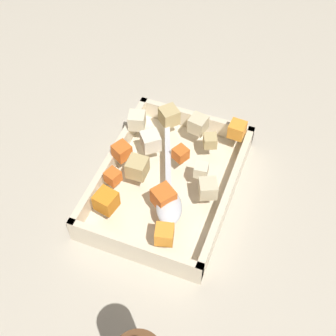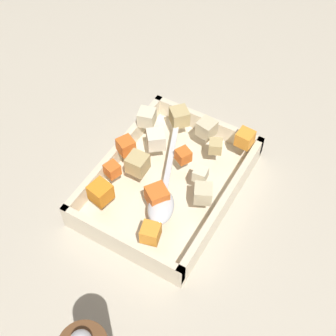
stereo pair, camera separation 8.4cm
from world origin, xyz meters
name	(u,v)px [view 2 (the right image)]	position (x,y,z in m)	size (l,w,h in m)	color
ground_plane	(157,190)	(0.00, 0.00, 0.00)	(4.00, 4.00, 0.00)	#BCB29E
baking_dish	(168,184)	(0.01, -0.02, 0.02)	(0.32, 0.24, 0.05)	beige
carrot_chunk_far_right	(151,233)	(-0.12, -0.06, 0.07)	(0.03, 0.03, 0.03)	orange
carrot_chunk_mid_left	(245,138)	(0.14, -0.11, 0.07)	(0.03, 0.03, 0.03)	orange
carrot_chunk_heap_side	(126,146)	(0.01, 0.07, 0.07)	(0.03, 0.03, 0.03)	orange
carrot_chunk_near_spoon	(183,155)	(0.05, -0.03, 0.07)	(0.02, 0.02, 0.02)	orange
carrot_chunk_corner_se	(101,192)	(-0.09, 0.05, 0.07)	(0.03, 0.03, 0.03)	orange
carrot_chunk_near_right	(112,170)	(-0.04, 0.06, 0.07)	(0.02, 0.02, 0.02)	orange
carrot_chunk_front_center	(157,196)	(-0.05, -0.03, 0.07)	(0.03, 0.03, 0.03)	orange
potato_chunk_far_left	(215,146)	(0.10, -0.07, 0.07)	(0.02, 0.02, 0.02)	tan
potato_chunk_corner_ne	(200,174)	(0.03, -0.07, 0.07)	(0.02, 0.02, 0.02)	beige
potato_chunk_mid_right	(147,117)	(0.09, 0.08, 0.07)	(0.03, 0.03, 0.03)	beige
potato_chunk_corner_nw	(179,117)	(0.13, 0.02, 0.07)	(0.03, 0.03, 0.03)	tan
potato_chunk_corner_sw	(138,164)	(-0.01, 0.03, 0.07)	(0.03, 0.03, 0.03)	tan
potato_chunk_under_handle	(203,193)	(-0.01, -0.10, 0.07)	(0.03, 0.03, 0.03)	beige
potato_chunk_heap_top	(207,128)	(0.13, -0.03, 0.07)	(0.03, 0.03, 0.03)	beige
parsnip_chunk_center	(156,139)	(0.05, 0.03, 0.07)	(0.03, 0.03, 0.03)	silver
serving_spoon	(162,200)	(-0.05, -0.04, 0.06)	(0.23, 0.11, 0.02)	silver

